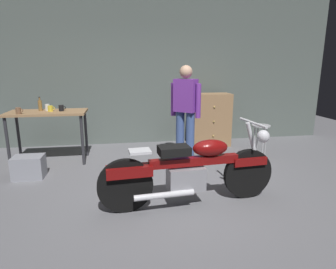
# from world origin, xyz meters

# --- Properties ---
(ground_plane) EXTENTS (12.00, 12.00, 0.00)m
(ground_plane) POSITION_xyz_m (0.00, 0.00, 0.00)
(ground_plane) COLOR slate
(back_wall) EXTENTS (8.00, 0.12, 3.10)m
(back_wall) POSITION_xyz_m (0.00, 2.80, 1.55)
(back_wall) COLOR #56605B
(back_wall) RESTS_ON ground_plane
(workbench) EXTENTS (1.30, 0.64, 0.90)m
(workbench) POSITION_xyz_m (-1.90, 1.68, 0.79)
(workbench) COLOR #99724C
(workbench) RESTS_ON ground_plane
(motorcycle) EXTENTS (2.19, 0.60, 1.00)m
(motorcycle) POSITION_xyz_m (0.17, -0.29, 0.45)
(motorcycle) COLOR black
(motorcycle) RESTS_ON ground_plane
(person_standing) EXTENTS (0.46, 0.41, 1.67)m
(person_standing) POSITION_xyz_m (0.47, 1.40, 0.93)
(person_standing) COLOR #3E5690
(person_standing) RESTS_ON ground_plane
(shop_stool) EXTENTS (0.32, 0.32, 0.64)m
(shop_stool) POSITION_xyz_m (1.79, 1.18, 0.50)
(shop_stool) COLOR #B2B2B7
(shop_stool) RESTS_ON ground_plane
(wooden_dresser) EXTENTS (0.80, 0.47, 1.10)m
(wooden_dresser) POSITION_xyz_m (1.22, 2.30, 0.55)
(wooden_dresser) COLOR #99724C
(wooden_dresser) RESTS_ON ground_plane
(storage_bin) EXTENTS (0.44, 0.32, 0.34)m
(storage_bin) POSITION_xyz_m (-2.05, 0.93, 0.17)
(storage_bin) COLOR gray
(storage_bin) RESTS_ON ground_plane
(mug_white_ceramic) EXTENTS (0.11, 0.08, 0.11)m
(mug_white_ceramic) POSITION_xyz_m (-1.90, 1.76, 0.96)
(mug_white_ceramic) COLOR white
(mug_white_ceramic) RESTS_ON workbench
(mug_yellow_tall) EXTENTS (0.12, 0.08, 0.10)m
(mug_yellow_tall) POSITION_xyz_m (-1.83, 1.66, 0.95)
(mug_yellow_tall) COLOR yellow
(mug_yellow_tall) RESTS_ON workbench
(mug_black_matte) EXTENTS (0.12, 0.08, 0.10)m
(mug_black_matte) POSITION_xyz_m (-1.65, 1.68, 0.95)
(mug_black_matte) COLOR black
(mug_black_matte) RESTS_ON workbench
(mug_brown_stoneware) EXTENTS (0.12, 0.08, 0.11)m
(mug_brown_stoneware) POSITION_xyz_m (-2.27, 1.46, 0.95)
(mug_brown_stoneware) COLOR brown
(mug_brown_stoneware) RESTS_ON workbench
(bottle) EXTENTS (0.06, 0.06, 0.24)m
(bottle) POSITION_xyz_m (-2.02, 1.77, 1.00)
(bottle) COLOR olive
(bottle) RESTS_ON workbench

